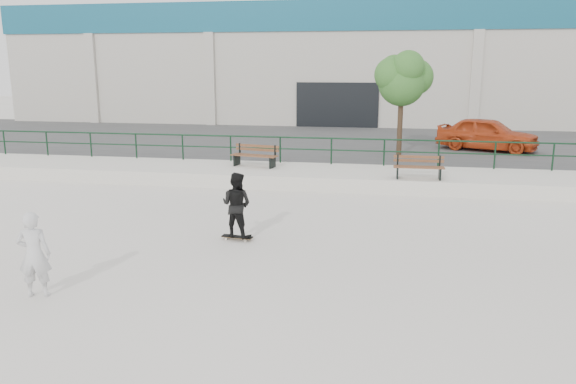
% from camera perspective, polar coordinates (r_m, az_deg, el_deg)
% --- Properties ---
extents(ground, '(120.00, 120.00, 0.00)m').
position_cam_1_polar(ground, '(11.74, -6.01, -8.47)').
color(ground, '#BDB7AD').
rests_on(ground, ground).
extents(ledge, '(30.00, 3.00, 0.50)m').
position_cam_1_polar(ledge, '(20.63, 1.26, 1.64)').
color(ledge, beige).
rests_on(ledge, ground).
extents(parking_strip, '(60.00, 14.00, 0.50)m').
position_cam_1_polar(parking_strip, '(28.94, 3.87, 4.85)').
color(parking_strip, '#3E3E3E').
rests_on(parking_strip, ground).
extents(railing, '(28.00, 0.06, 1.03)m').
position_cam_1_polar(railing, '(21.73, 1.80, 4.86)').
color(railing, '#12311C').
rests_on(railing, ledge).
extents(commercial_building, '(44.20, 16.33, 8.00)m').
position_cam_1_polar(commercial_building, '(42.60, 6.09, 13.19)').
color(commercial_building, '#BBB7A8').
rests_on(commercial_building, ground).
extents(bench_left, '(1.84, 0.87, 0.82)m').
position_cam_1_polar(bench_left, '(21.15, -3.36, 3.70)').
color(bench_left, '#52321C').
rests_on(bench_left, ledge).
extents(bench_right, '(1.68, 0.51, 0.77)m').
position_cam_1_polar(bench_right, '(19.35, 13.13, 2.46)').
color(bench_right, '#52321C').
rests_on(bench_right, ledge).
extents(tree, '(2.43, 2.16, 4.32)m').
position_cam_1_polar(tree, '(24.05, 11.59, 11.35)').
color(tree, '#473823').
rests_on(tree, parking_strip).
extents(red_car, '(4.67, 3.25, 1.48)m').
position_cam_1_polar(red_car, '(26.61, 19.59, 5.59)').
color(red_car, '#B73C16').
rests_on(red_car, parking_strip).
extents(skateboard, '(0.80, 0.29, 0.09)m').
position_cam_1_polar(skateboard, '(14.01, -5.19, -4.58)').
color(skateboard, black).
rests_on(skateboard, ground).
extents(standing_skater, '(0.91, 0.79, 1.61)m').
position_cam_1_polar(standing_skater, '(13.79, -5.26, -1.29)').
color(standing_skater, black).
rests_on(standing_skater, skateboard).
extents(seated_skater, '(0.68, 0.54, 1.64)m').
position_cam_1_polar(seated_skater, '(11.44, -24.39, -5.81)').
color(seated_skater, silver).
rests_on(seated_skater, ground).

